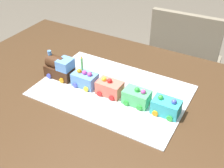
% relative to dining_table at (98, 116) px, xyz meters
% --- Properties ---
extents(dining_table, '(1.40, 1.00, 0.74)m').
position_rel_dining_table_xyz_m(dining_table, '(0.00, 0.00, 0.00)').
color(dining_table, '#4C331E').
rests_on(dining_table, ground).
extents(chair, '(0.42, 0.42, 0.86)m').
position_rel_dining_table_xyz_m(chair, '(0.13, 0.83, -0.16)').
color(chair, gray).
rests_on(chair, ground).
extents(cake_board, '(0.60, 0.40, 0.00)m').
position_rel_dining_table_xyz_m(cake_board, '(0.03, 0.06, 0.11)').
color(cake_board, silver).
rests_on(cake_board, dining_table).
extents(cake_locomotive, '(0.14, 0.08, 0.12)m').
position_rel_dining_table_xyz_m(cake_locomotive, '(-0.21, 0.03, 0.16)').
color(cake_locomotive, '#472816').
rests_on(cake_locomotive, cake_board).
extents(cake_car_caboose_sky_blue, '(0.10, 0.08, 0.07)m').
position_rel_dining_table_xyz_m(cake_car_caboose_sky_blue, '(-0.08, 0.03, 0.14)').
color(cake_car_caboose_sky_blue, '#669EEA').
rests_on(cake_car_caboose_sky_blue, cake_board).
extents(cake_car_tanker_coral, '(0.10, 0.08, 0.07)m').
position_rel_dining_table_xyz_m(cake_car_tanker_coral, '(0.04, 0.03, 0.14)').
color(cake_car_tanker_coral, '#F27260').
rests_on(cake_car_tanker_coral, cake_board).
extents(cake_car_flatbed_mint_green, '(0.10, 0.08, 0.07)m').
position_rel_dining_table_xyz_m(cake_car_flatbed_mint_green, '(0.16, 0.03, 0.14)').
color(cake_car_flatbed_mint_green, '#59CC7A').
rests_on(cake_car_flatbed_mint_green, cake_board).
extents(cake_car_hopper_turquoise, '(0.10, 0.08, 0.07)m').
position_rel_dining_table_xyz_m(cake_car_hopper_turquoise, '(0.27, 0.03, 0.14)').
color(cake_car_hopper_turquoise, '#38B7C6').
rests_on(cake_car_hopper_turquoise, cake_board).
extents(birthday_candle, '(0.01, 0.01, 0.07)m').
position_rel_dining_table_xyz_m(birthday_candle, '(-0.09, 0.03, 0.22)').
color(birthday_candle, '#66D872').
rests_on(birthday_candle, cake_car_caboose_sky_blue).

